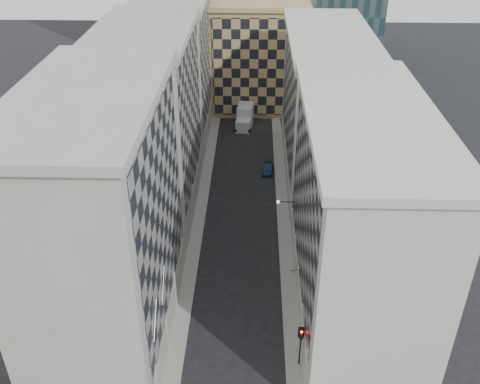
# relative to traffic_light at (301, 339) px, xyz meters

# --- Properties ---
(sidewalk_west) EXTENTS (1.50, 100.00, 0.15)m
(sidewalk_west) POSITION_rel_traffic_light_xyz_m (-10.94, 23.06, -3.15)
(sidewalk_west) COLOR gray
(sidewalk_west) RESTS_ON ground
(sidewalk_east) EXTENTS (1.50, 100.00, 0.15)m
(sidewalk_east) POSITION_rel_traffic_light_xyz_m (-0.44, 23.06, -3.15)
(sidewalk_east) COLOR gray
(sidewalk_east) RESTS_ON ground
(bldg_left_a) EXTENTS (10.80, 22.80, 23.70)m
(bldg_left_a) POSITION_rel_traffic_light_xyz_m (-16.57, 4.06, 8.60)
(bldg_left_a) COLOR #9A968B
(bldg_left_a) RESTS_ON ground
(bldg_left_b) EXTENTS (10.80, 22.80, 22.70)m
(bldg_left_b) POSITION_rel_traffic_light_xyz_m (-16.57, 26.06, 8.10)
(bldg_left_b) COLOR gray
(bldg_left_b) RESTS_ON ground
(bldg_left_c) EXTENTS (10.80, 22.80, 21.70)m
(bldg_left_c) POSITION_rel_traffic_light_xyz_m (-16.57, 48.06, 7.60)
(bldg_left_c) COLOR #9A968B
(bldg_left_c) RESTS_ON ground
(bldg_right_a) EXTENTS (10.80, 26.80, 20.70)m
(bldg_right_a) POSITION_rel_traffic_light_xyz_m (5.19, 8.06, 7.10)
(bldg_right_a) COLOR beige
(bldg_right_a) RESTS_ON ground
(bldg_right_b) EXTENTS (10.80, 28.80, 19.70)m
(bldg_right_b) POSITION_rel_traffic_light_xyz_m (5.20, 35.06, 6.62)
(bldg_right_b) COLOR beige
(bldg_right_b) RESTS_ON ground
(tan_block) EXTENTS (16.80, 14.80, 18.80)m
(tan_block) POSITION_rel_traffic_light_xyz_m (-3.69, 60.96, 6.21)
(tan_block) COLOR #A68558
(tan_block) RESTS_ON ground
(flagpoles_left) EXTENTS (0.10, 6.33, 2.33)m
(flagpoles_left) POSITION_rel_traffic_light_xyz_m (-11.59, -0.94, 4.77)
(flagpoles_left) COLOR gray
(flagpoles_left) RESTS_ON ground
(bracket_lamp) EXTENTS (1.98, 0.36, 0.36)m
(bracket_lamp) POSITION_rel_traffic_light_xyz_m (-1.31, 17.06, 2.97)
(bracket_lamp) COLOR black
(bracket_lamp) RESTS_ON ground
(traffic_light) EXTENTS (0.54, 0.46, 4.29)m
(traffic_light) POSITION_rel_traffic_light_xyz_m (0.00, 0.00, 0.00)
(traffic_light) COLOR black
(traffic_light) RESTS_ON sidewalk_east
(box_truck) EXTENTS (3.08, 6.32, 3.35)m
(box_truck) POSITION_rel_traffic_light_xyz_m (-5.83, 51.02, -1.77)
(box_truck) COLOR #BDBDBD
(box_truck) RESTS_ON ground
(dark_car) EXTENTS (1.55, 3.78, 1.22)m
(dark_car) POSITION_rel_traffic_light_xyz_m (-2.19, 35.00, -2.62)
(dark_car) COLOR #0F1E39
(dark_car) RESTS_ON ground
(shop_sign) EXTENTS (0.72, 0.63, 0.73)m
(shop_sign) POSITION_rel_traffic_light_xyz_m (-0.27, 7.92, 0.61)
(shop_sign) COLOR black
(shop_sign) RESTS_ON ground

